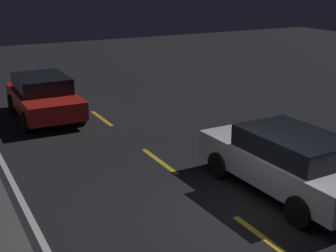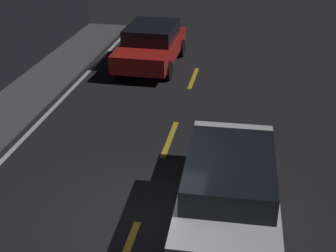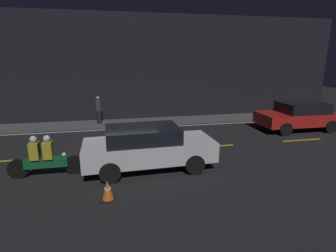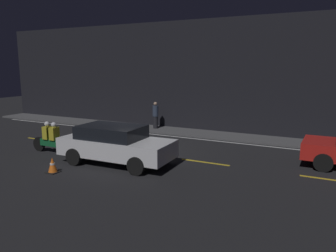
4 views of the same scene
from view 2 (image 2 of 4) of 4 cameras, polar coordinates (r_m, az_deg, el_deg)
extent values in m
plane|color=black|center=(9.43, -3.73, -11.62)|extent=(56.00, 56.00, 0.00)
cube|color=gold|center=(12.29, 0.23, -1.57)|extent=(2.00, 0.14, 0.01)
cube|color=gold|center=(16.33, 3.12, 5.86)|extent=(2.00, 0.14, 0.01)
cube|color=silver|center=(9.23, 7.42, -7.65)|extent=(4.50, 1.93, 0.67)
cube|color=black|center=(8.73, 7.58, -5.33)|extent=(2.49, 1.69, 0.49)
cylinder|color=black|center=(10.60, 2.87, -4.58)|extent=(0.67, 0.20, 0.66)
cylinder|color=black|center=(10.60, 12.37, -5.25)|extent=(0.67, 0.20, 0.66)
cylinder|color=black|center=(8.39, 0.70, -14.35)|extent=(0.67, 0.20, 0.66)
cube|color=red|center=(17.34, -2.11, 9.38)|extent=(4.22, 1.94, 0.61)
cube|color=black|center=(17.37, -1.98, 11.39)|extent=(2.33, 1.73, 0.53)
cube|color=red|center=(19.11, 1.17, 11.55)|extent=(0.06, 0.20, 0.10)
cube|color=red|center=(19.36, -2.48, 11.73)|extent=(0.06, 0.20, 0.10)
cylinder|color=black|center=(16.05, 0.05, 6.78)|extent=(0.67, 0.19, 0.67)
cylinder|color=black|center=(16.49, -6.29, 7.18)|extent=(0.67, 0.19, 0.67)
cylinder|color=black|center=(18.47, 1.67, 9.50)|extent=(0.67, 0.19, 0.67)
cylinder|color=black|center=(18.85, -3.94, 9.82)|extent=(0.67, 0.19, 0.67)
camera|label=1|loc=(7.36, -76.15, -2.30)|focal=50.00mm
camera|label=3|loc=(10.78, 60.65, 1.56)|focal=28.00mm
camera|label=4|loc=(18.02, 44.96, 12.60)|focal=35.00mm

